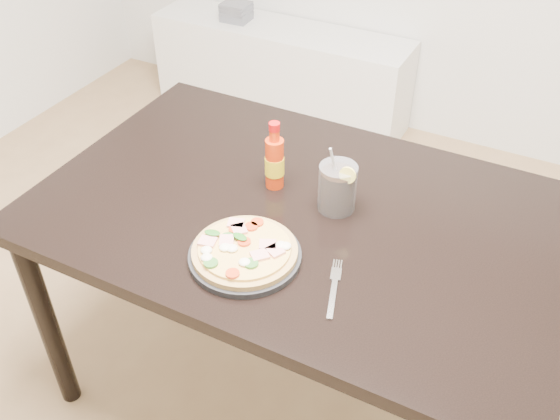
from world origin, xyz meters
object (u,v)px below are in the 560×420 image
at_px(dining_table, 300,232).
at_px(cola_cup, 337,189).
at_px(plate, 245,256).
at_px(pizza, 244,250).
at_px(fork, 334,286).
at_px(hot_sauce_bottle, 275,162).
at_px(media_console, 280,72).

bearing_deg(dining_table, cola_cup, 30.54).
distance_m(dining_table, plate, 0.25).
height_order(dining_table, plate, plate).
height_order(pizza, fork, pizza).
xyz_separation_m(pizza, hot_sauce_bottle, (-0.07, 0.29, 0.05)).
bearing_deg(pizza, fork, 2.48).
relative_size(plate, fork, 1.47).
relative_size(hot_sauce_bottle, fork, 1.08).
xyz_separation_m(hot_sauce_bottle, cola_cup, (0.19, -0.01, -0.02)).
xyz_separation_m(pizza, media_console, (-0.85, 1.83, -0.53)).
xyz_separation_m(fork, media_console, (-1.08, 1.82, -0.50)).
relative_size(cola_cup, fork, 1.03).
height_order(pizza, cola_cup, cola_cup).
bearing_deg(hot_sauce_bottle, fork, -43.21).
relative_size(dining_table, media_console, 1.00).
relative_size(plate, hot_sauce_bottle, 1.36).
bearing_deg(fork, pizza, 164.95).
bearing_deg(cola_cup, plate, -112.22).
bearing_deg(fork, media_console, 103.18).
bearing_deg(plate, fork, 2.42).
relative_size(dining_table, plate, 5.16).
xyz_separation_m(plate, fork, (0.23, 0.01, -0.01)).
relative_size(dining_table, hot_sauce_bottle, 7.04).
relative_size(dining_table, cola_cup, 7.40).
distance_m(dining_table, hot_sauce_bottle, 0.20).
relative_size(fork, media_console, 0.13).
height_order(dining_table, hot_sauce_bottle, hot_sauce_bottle).
xyz_separation_m(pizza, fork, (0.23, 0.01, -0.02)).
relative_size(dining_table, pizza, 5.53).
bearing_deg(cola_cup, dining_table, -149.46).
bearing_deg(media_console, hot_sauce_bottle, -63.13).
distance_m(plate, pizza, 0.02).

